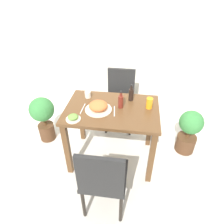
% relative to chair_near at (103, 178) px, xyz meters
% --- Properties ---
extents(ground_plane, '(16.00, 16.00, 0.00)m').
position_rel_chair_near_xyz_m(ground_plane, '(-0.02, 0.71, -0.50)').
color(ground_plane, beige).
extents(wall_back, '(8.00, 0.05, 2.60)m').
position_rel_chair_near_xyz_m(wall_back, '(-0.02, 2.00, 0.80)').
color(wall_back, silver).
rests_on(wall_back, ground_plane).
extents(dining_table, '(1.04, 0.71, 0.78)m').
position_rel_chair_near_xyz_m(dining_table, '(-0.02, 0.71, 0.14)').
color(dining_table, brown).
rests_on(dining_table, ground_plane).
extents(chair_near, '(0.42, 0.42, 0.89)m').
position_rel_chair_near_xyz_m(chair_near, '(0.00, 0.00, 0.00)').
color(chair_near, black).
rests_on(chair_near, ground_plane).
extents(chair_far, '(0.42, 0.42, 0.89)m').
position_rel_chair_near_xyz_m(chair_far, '(0.00, 1.44, 0.00)').
color(chair_far, black).
rests_on(chair_far, ground_plane).
extents(food_plate, '(0.29, 0.29, 0.10)m').
position_rel_chair_near_xyz_m(food_plate, '(-0.16, 0.66, 0.32)').
color(food_plate, beige).
rests_on(food_plate, dining_table).
extents(side_plate, '(0.15, 0.15, 0.06)m').
position_rel_chair_near_xyz_m(side_plate, '(-0.38, 0.46, 0.30)').
color(side_plate, beige).
rests_on(side_plate, dining_table).
extents(drink_cup, '(0.07, 0.07, 0.08)m').
position_rel_chair_near_xyz_m(drink_cup, '(-0.34, 0.91, 0.31)').
color(drink_cup, silver).
rests_on(drink_cup, dining_table).
extents(juice_glass, '(0.07, 0.07, 0.12)m').
position_rel_chair_near_xyz_m(juice_glass, '(0.39, 0.78, 0.34)').
color(juice_glass, orange).
rests_on(juice_glass, dining_table).
extents(sauce_bottle, '(0.06, 0.06, 0.21)m').
position_rel_chair_near_xyz_m(sauce_bottle, '(0.18, 0.92, 0.36)').
color(sauce_bottle, black).
rests_on(sauce_bottle, dining_table).
extents(condiment_bottle, '(0.06, 0.06, 0.21)m').
position_rel_chair_near_xyz_m(condiment_bottle, '(0.07, 0.75, 0.36)').
color(condiment_bottle, maroon).
rests_on(condiment_bottle, dining_table).
extents(fork_utensil, '(0.01, 0.20, 0.00)m').
position_rel_chair_near_xyz_m(fork_utensil, '(-0.34, 0.66, 0.28)').
color(fork_utensil, silver).
rests_on(fork_utensil, dining_table).
extents(spoon_utensil, '(0.03, 0.19, 0.00)m').
position_rel_chair_near_xyz_m(spoon_utensil, '(0.02, 0.66, 0.28)').
color(spoon_utensil, silver).
rests_on(spoon_utensil, dining_table).
extents(potted_plant_left, '(0.33, 0.33, 0.68)m').
position_rel_chair_near_xyz_m(potted_plant_left, '(-1.00, 0.94, -0.09)').
color(potted_plant_left, '#51331E').
rests_on(potted_plant_left, ground_plane).
extents(potted_plant_right, '(0.30, 0.30, 0.62)m').
position_rel_chair_near_xyz_m(potted_plant_right, '(0.95, 0.98, -0.15)').
color(potted_plant_right, '#51331E').
rests_on(potted_plant_right, ground_plane).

